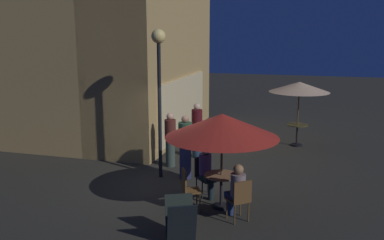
{
  "coord_description": "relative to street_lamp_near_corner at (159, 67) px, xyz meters",
  "views": [
    {
      "loc": [
        -9.97,
        -3.49,
        3.99
      ],
      "look_at": [
        1.44,
        -0.22,
        1.5
      ],
      "focal_mm": 39.99,
      "sensor_mm": 36.0,
      "label": 1
    }
  ],
  "objects": [
    {
      "name": "menu_sandwich_board",
      "position": [
        -3.44,
        -1.67,
        -2.59
      ],
      "size": [
        0.81,
        0.77,
        0.86
      ],
      "rotation": [
        0.0,
        0.0,
        0.44
      ],
      "color": "black",
      "rests_on": "ground"
    },
    {
      "name": "street_lamp_near_corner",
      "position": [
        0.0,
        0.0,
        0.0
      ],
      "size": [
        0.38,
        0.38,
        4.03
      ],
      "color": "black",
      "rests_on": "ground"
    },
    {
      "name": "cafe_table_0",
      "position": [
        -1.61,
        -2.06,
        -2.44
      ],
      "size": [
        0.78,
        0.78,
        0.79
      ],
      "color": "black",
      "rests_on": "ground"
    },
    {
      "name": "cafe_chair_1",
      "position": [
        -2.25,
        -2.61,
        -2.47
      ],
      "size": [
        0.6,
        0.6,
        0.93
      ],
      "rotation": [
        0.0,
        0.0,
        0.7
      ],
      "color": "brown",
      "rests_on": "ground"
    },
    {
      "name": "cafe_table_1",
      "position": [
        4.39,
        -3.49,
        -2.47
      ],
      "size": [
        0.74,
        0.74,
        0.77
      ],
      "color": "black",
      "rests_on": "ground"
    },
    {
      "name": "patron_standing_3",
      "position": [
        0.07,
        -0.7,
        -2.15
      ],
      "size": [
        0.38,
        0.38,
        1.76
      ],
      "rotation": [
        0.0,
        0.0,
        5.99
      ],
      "color": "#252A50",
      "rests_on": "ground"
    },
    {
      "name": "cafe_building",
      "position": [
        3.34,
        3.16,
        1.82
      ],
      "size": [
        7.53,
        7.75,
        9.72
      ],
      "color": "tan",
      "rests_on": "ground"
    },
    {
      "name": "ground_plane",
      "position": [
        -0.68,
        -0.47,
        -3.03
      ],
      "size": [
        60.0,
        60.0,
        0.0
      ],
      "primitive_type": "plane",
      "color": "#2A2922"
    },
    {
      "name": "cafe_chair_2",
      "position": [
        -0.95,
        -1.47,
        -2.46
      ],
      "size": [
        0.55,
        0.55,
        0.96
      ],
      "rotation": [
        0.0,
        0.0,
        -2.41
      ],
      "color": "#222428",
      "rests_on": "ground"
    },
    {
      "name": "patio_umbrella_0",
      "position": [
        -1.61,
        -2.06,
        -1.11
      ],
      "size": [
        2.55,
        2.55,
        2.19
      ],
      "color": "black",
      "rests_on": "ground"
    },
    {
      "name": "patron_seated_1",
      "position": [
        -1.06,
        -1.57,
        -2.33
      ],
      "size": [
        0.49,
        0.48,
        1.26
      ],
      "rotation": [
        0.0,
        0.0,
        -2.41
      ],
      "color": "black",
      "rests_on": "ground"
    },
    {
      "name": "patio_umbrella_1",
      "position": [
        4.39,
        -3.49,
        -0.95
      ],
      "size": [
        2.07,
        2.07,
        2.27
      ],
      "color": "black",
      "rests_on": "ground"
    },
    {
      "name": "patron_standing_2",
      "position": [
        2.09,
        -0.47,
        -2.14
      ],
      "size": [
        0.34,
        0.34,
        1.75
      ],
      "rotation": [
        0.0,
        0.0,
        2.41
      ],
      "color": "#1D334A",
      "rests_on": "ground"
    },
    {
      "name": "cafe_chair_0",
      "position": [
        -1.98,
        -1.38,
        -2.46
      ],
      "size": [
        0.52,
        0.52,
        0.97
      ],
      "rotation": [
        0.0,
        0.0,
        -1.07
      ],
      "color": "brown",
      "rests_on": "ground"
    },
    {
      "name": "patron_standing_4",
      "position": [
        0.96,
        0.04,
        -2.21
      ],
      "size": [
        0.33,
        0.33,
        1.63
      ],
      "rotation": [
        0.0,
        0.0,
        0.3
      ],
      "color": "#35433A",
      "rests_on": "ground"
    },
    {
      "name": "patron_seated_0",
      "position": [
        -2.14,
        -2.51,
        -2.33
      ],
      "size": [
        0.51,
        0.49,
        1.25
      ],
      "rotation": [
        0.0,
        0.0,
        0.7
      ],
      "color": "navy",
      "rests_on": "ground"
    }
  ]
}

